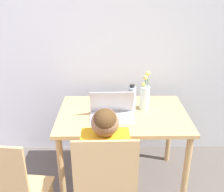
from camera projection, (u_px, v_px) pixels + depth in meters
The scene contains 7 objects.
wall_back at pixel (101, 38), 2.55m from camera, with size 6.40×0.05×2.50m.
dining_table at pixel (123, 123), 2.27m from camera, with size 1.10×0.73×0.72m.
chair_occupied at pixel (106, 192), 1.71m from camera, with size 0.41×0.41×0.96m.
person_seated at pixel (106, 159), 1.76m from camera, with size 0.32×0.43×1.06m.
laptop at pixel (112, 111), 2.15m from camera, with size 0.37×0.24×0.22m.
flower_vase at pixel (145, 96), 2.26m from camera, with size 0.08×0.08×0.35m.
water_bottle at pixel (132, 98), 2.24m from camera, with size 0.07×0.07×0.24m.
Camera 1 is at (0.09, -0.34, 1.75)m, focal length 42.00 mm.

